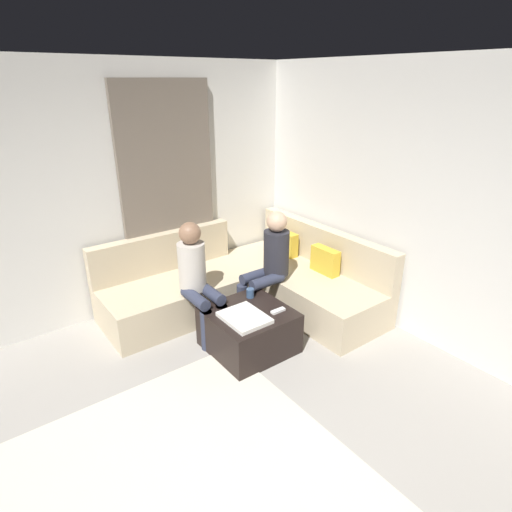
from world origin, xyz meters
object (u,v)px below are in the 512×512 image
object	(u,v)px
ottoman	(249,330)
coffee_mug	(250,293)
person_on_couch_back	(269,261)
person_on_couch_side	(197,276)
game_remote	(278,311)
sectional_couch	(250,284)

from	to	relation	value
ottoman	coffee_mug	world-z (taller)	coffee_mug
ottoman	person_on_couch_back	distance (m)	0.83
ottoman	person_on_couch_side	size ratio (longest dim) A/B	0.63
game_remote	sectional_couch	bearing A→B (deg)	161.20
coffee_mug	game_remote	distance (m)	0.40
sectional_couch	game_remote	size ratio (longest dim) A/B	17.00
game_remote	coffee_mug	bearing A→B (deg)	-174.29
ottoman	game_remote	world-z (taller)	game_remote
sectional_couch	person_on_couch_side	distance (m)	0.86
person_on_couch_side	game_remote	bearing A→B (deg)	122.82
sectional_couch	coffee_mug	size ratio (longest dim) A/B	26.84
ottoman	person_on_couch_side	bearing A→B (deg)	-155.61
ottoman	coffee_mug	bearing A→B (deg)	140.71
game_remote	ottoman	bearing A→B (deg)	-129.29
coffee_mug	person_on_couch_side	distance (m)	0.57
sectional_couch	coffee_mug	bearing A→B (deg)	-35.59
person_on_couch_side	coffee_mug	bearing A→B (deg)	142.90
coffee_mug	sectional_couch	bearing A→B (deg)	144.41
person_on_couch_side	person_on_couch_back	bearing A→B (deg)	170.30
ottoman	game_remote	xyz separation A→B (m)	(0.18, 0.22, 0.22)
person_on_couch_back	person_on_couch_side	bearing A→B (deg)	80.30
sectional_couch	person_on_couch_side	xyz separation A→B (m)	(0.15, -0.76, 0.38)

